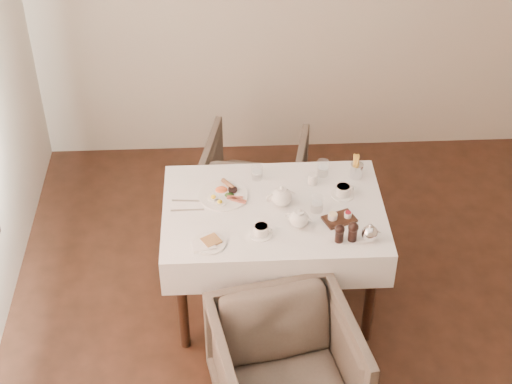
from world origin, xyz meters
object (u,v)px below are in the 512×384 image
(table, at_px, (273,223))
(armchair_far, at_px, (255,180))
(armchair_near, at_px, (286,371))
(breakfast_plate, at_px, (224,195))
(teapot_centre, at_px, (281,196))

(table, xyz_separation_m, armchair_far, (-0.07, 0.85, -0.32))
(armchair_near, distance_m, armchair_far, 1.69)
(armchair_near, height_order, armchair_far, armchair_near)
(table, bearing_deg, armchair_far, 94.50)
(table, distance_m, breakfast_plate, 0.34)
(table, relative_size, armchair_near, 1.73)
(table, relative_size, armchair_far, 1.86)
(armchair_near, relative_size, armchair_far, 1.08)
(armchair_far, xyz_separation_m, breakfast_plate, (-0.22, -0.72, 0.45))
(table, xyz_separation_m, breakfast_plate, (-0.29, 0.13, 0.13))
(table, bearing_deg, armchair_near, -89.02)
(armchair_near, bearing_deg, table, 79.36)
(armchair_far, height_order, teapot_centre, teapot_centre)
(armchair_far, bearing_deg, table, 106.25)
(teapot_centre, bearing_deg, table, -160.11)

